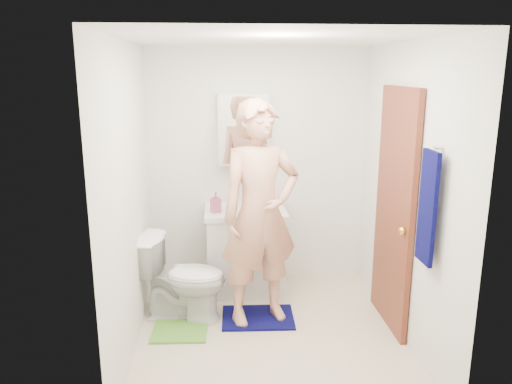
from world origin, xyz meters
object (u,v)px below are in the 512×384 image
vanity_cabinet (245,252)px  towel (428,208)px  medicine_cabinet (243,130)px  soap_dispenser (216,202)px  man (260,214)px  toothbrush_cup (260,201)px  toilet (183,277)px

vanity_cabinet → towel: (1.18, -1.48, 0.85)m
medicine_cabinet → towel: (1.18, -1.71, -0.35)m
towel → soap_dispenser: bearing=136.3°
man → medicine_cabinet: bearing=78.1°
vanity_cabinet → toothbrush_cup: (0.16, 0.11, 0.50)m
vanity_cabinet → toilet: 0.80m
toothbrush_cup → man: bearing=-94.9°
medicine_cabinet → toilet: size_ratio=0.91×
toothbrush_cup → toilet: bearing=-138.6°
toilet → toothbrush_cup: 1.11m
medicine_cabinet → soap_dispenser: medicine_cabinet is taller
soap_dispenser → toothbrush_cup: (0.44, 0.19, -0.05)m
vanity_cabinet → towel: 2.08m
man → soap_dispenser: bearing=105.8°
vanity_cabinet → medicine_cabinet: size_ratio=1.14×
vanity_cabinet → soap_dispenser: (-0.29, -0.08, 0.55)m
toilet → man: 0.91m
vanity_cabinet → soap_dispenser: size_ratio=4.08×
toothbrush_cup → towel: bearing=-57.2°
man → towel: bearing=-55.0°
toothbrush_cup → man: size_ratio=0.06×
toilet → towel: bearing=-105.2°
soap_dispenser → toothbrush_cup: 0.48m
toilet → toothbrush_cup: toothbrush_cup is taller
towel → toothbrush_cup: towel is taller
man → toothbrush_cup: bearing=67.4°
soap_dispenser → man: man is taller
vanity_cabinet → soap_dispenser: soap_dispenser is taller
soap_dispenser → vanity_cabinet: bearing=16.3°
soap_dispenser → toilet: bearing=-122.9°
medicine_cabinet → vanity_cabinet: bearing=-90.0°
towel → toilet: bearing=152.0°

